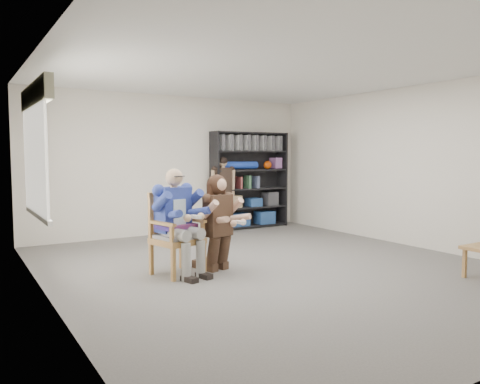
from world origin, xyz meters
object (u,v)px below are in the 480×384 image
armchair (177,234)px  standing_man (223,194)px  seated_man (177,221)px  bookshelf (250,180)px  kneeling_woman (220,224)px

armchair → standing_man: (2.30, 2.81, 0.23)m
seated_man → bookshelf: bookshelf is taller
armchair → seated_man: 0.17m
armchair → standing_man: standing_man is taller
bookshelf → standing_man: (-0.73, -0.11, -0.26)m
standing_man → bookshelf: bearing=26.5°
kneeling_woman → standing_man: 3.40m
armchair → standing_man: 3.63m
armchair → bookshelf: (3.03, 2.92, 0.50)m
bookshelf → standing_man: bearing=-171.5°
armchair → seated_man: seated_man is taller
bookshelf → standing_man: size_ratio=1.34×
armchair → standing_man: bearing=37.2°
kneeling_woman → bookshelf: bearing=37.6°
seated_man → bookshelf: bearing=30.4°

